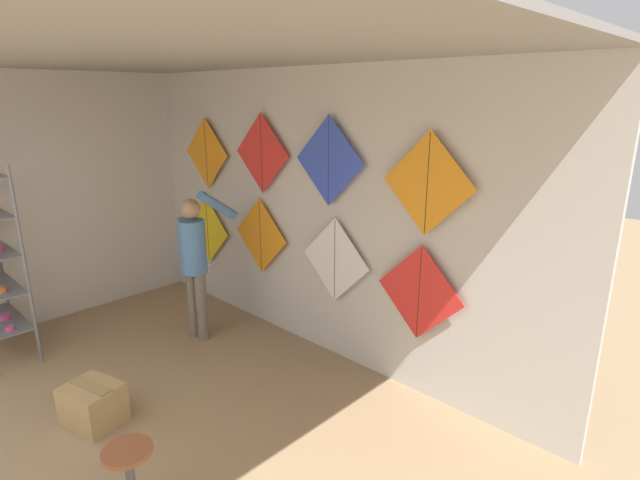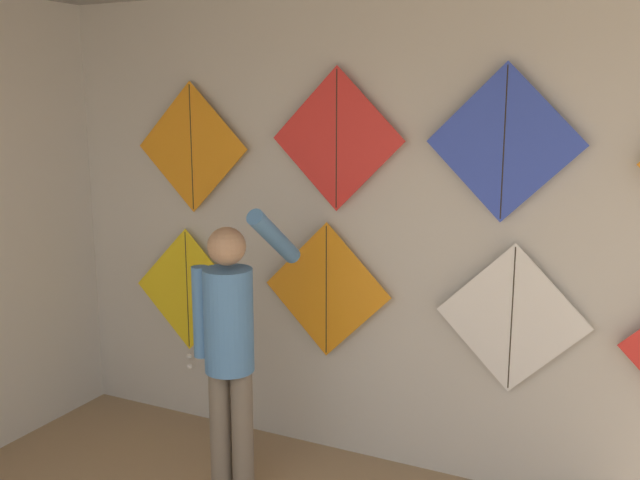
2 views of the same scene
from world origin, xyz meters
name	(u,v)px [view 2 (image 2 of 2)]	position (x,y,z in m)	size (l,w,h in m)	color
back_panel	(422,239)	(0.00, 3.42, 1.40)	(5.69, 0.06, 2.80)	beige
shopkeeper	(230,339)	(-0.80, 2.64, 0.92)	(0.41, 0.59, 1.63)	#726656
kite_0	(188,292)	(-1.59, 3.33, 0.91)	(0.83, 0.04, 0.97)	yellow
kite_1	(327,290)	(-0.56, 3.33, 1.05)	(0.83, 0.01, 0.83)	orange
kite_2	(512,319)	(0.54, 3.33, 1.02)	(0.83, 0.01, 0.83)	white
kite_4	(192,148)	(-1.51, 3.33, 1.88)	(0.83, 0.01, 0.83)	orange
kite_5	(337,139)	(-0.50, 3.33, 1.95)	(0.83, 0.01, 0.83)	red
kite_6	(504,143)	(0.45, 3.33, 1.96)	(0.83, 0.01, 0.83)	blue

